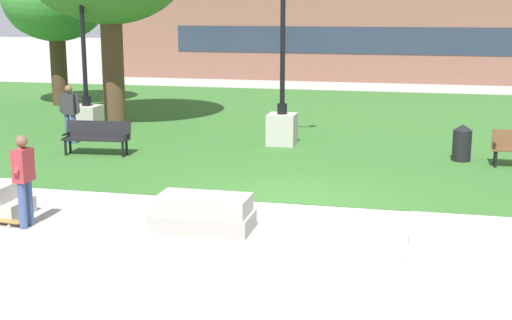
{
  "coord_description": "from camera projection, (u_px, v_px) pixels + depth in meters",
  "views": [
    {
      "loc": [
        2.43,
        -13.86,
        3.98
      ],
      "look_at": [
        -0.47,
        -1.4,
        1.2
      ],
      "focal_mm": 50.0,
      "sensor_mm": 36.0,
      "label": 1
    }
  ],
  "objects": [
    {
      "name": "person_bystander_near_lawn",
      "position": [
        70.0,
        111.0,
        20.75
      ],
      "size": [
        0.66,
        0.27,
        1.71
      ],
      "color": "#384C7A",
      "rests_on": "grass_lawn"
    },
    {
      "name": "concrete_block_left",
      "position": [
        203.0,
        213.0,
        12.86
      ],
      "size": [
        1.8,
        0.9,
        0.64
      ],
      "color": "#9E9991",
      "rests_on": "ground"
    },
    {
      "name": "lamp_post_right",
      "position": [
        282.0,
        108.0,
        20.51
      ],
      "size": [
        1.32,
        0.8,
        5.32
      ],
      "color": "#ADA89E",
      "rests_on": "grass_lawn"
    },
    {
      "name": "ground_plane",
      "position": [
        294.0,
        204.0,
        14.57
      ],
      "size": [
        140.0,
        140.0,
        0.0
      ],
      "primitive_type": "plane",
      "color": "#A3A09B"
    },
    {
      "name": "skateboard",
      "position": [
        3.0,
        220.0,
        13.2
      ],
      "size": [
        1.04,
        0.35,
        0.14
      ],
      "color": "olive",
      "rests_on": "ground"
    },
    {
      "name": "park_bench_near_right",
      "position": [
        97.0,
        136.0,
        19.25
      ],
      "size": [
        1.84,
        0.69,
        0.9
      ],
      "color": "black",
      "rests_on": "grass_lawn"
    },
    {
      "name": "lamp_post_left",
      "position": [
        86.0,
        104.0,
        22.21
      ],
      "size": [
        1.32,
        0.8,
        4.72
      ],
      "color": "#ADA89E",
      "rests_on": "grass_lawn"
    },
    {
      "name": "concrete_block_right",
      "position": [
        461.0,
        242.0,
        11.32
      ],
      "size": [
        1.8,
        0.9,
        0.64
      ],
      "color": "#B2ADA3",
      "rests_on": "ground"
    },
    {
      "name": "trash_bin",
      "position": [
        462.0,
        143.0,
        18.47
      ],
      "size": [
        0.49,
        0.49,
        0.96
      ],
      "color": "black",
      "rests_on": "grass_lawn"
    },
    {
      "name": "grass_lawn",
      "position": [
        346.0,
        125.0,
        24.09
      ],
      "size": [
        40.0,
        20.0,
        0.02
      ],
      "primitive_type": "cube",
      "color": "#336628",
      "rests_on": "ground"
    },
    {
      "name": "person_skateboarder",
      "position": [
        24.0,
        175.0,
        12.89
      ],
      "size": [
        0.25,
        0.6,
        1.71
      ],
      "color": "#384C7A",
      "rests_on": "ground"
    }
  ]
}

